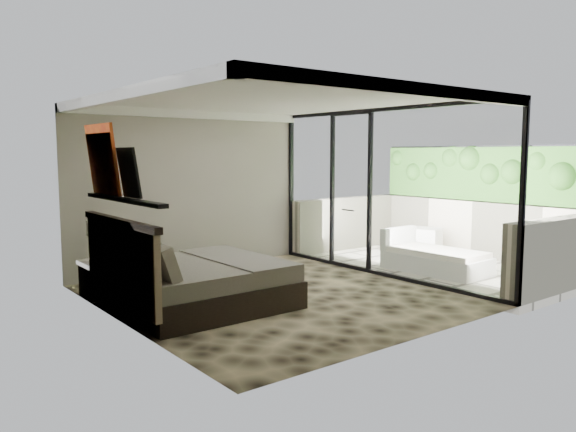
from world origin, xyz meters
TOP-DOWN VIEW (x-y plane):
  - floor at (0.00, 0.00)m, footprint 5.00×5.00m
  - ceiling at (0.00, 0.00)m, footprint 4.50×5.00m
  - back_wall at (0.00, 2.49)m, footprint 4.50×0.02m
  - left_wall at (-2.24, 0.00)m, footprint 0.02×5.00m
  - glass_wall at (2.25, 0.00)m, footprint 0.08×5.00m
  - terrace_slab at (3.75, 0.00)m, footprint 3.00×5.00m
  - parapet_far at (5.10, 0.00)m, footprint 0.30×5.00m
  - foliage_hedge at (5.10, 0.00)m, footprint 0.36×4.60m
  - picture_ledge at (-2.18, 0.10)m, footprint 0.12×2.20m
  - bed at (-1.23, 0.20)m, footprint 2.18×2.11m
  - nightstand at (-1.98, 1.50)m, footprint 0.70×0.70m
  - table_lamp at (-2.01, 1.51)m, footprint 0.33×0.33m
  - abstract_canvas at (-2.19, 0.72)m, footprint 0.13×0.90m
  - framed_print at (-2.14, 0.00)m, footprint 0.11×0.50m
  - ottoman at (4.42, 0.79)m, footprint 0.70×0.70m
  - lounger at (3.20, -0.34)m, footprint 0.95×1.82m

SIDE VIEW (x-z plane):
  - terrace_slab at x=3.75m, z-range -0.12..0.00m
  - floor at x=0.00m, z-range 0.00..0.00m
  - lounger at x=3.20m, z-range -0.13..0.57m
  - ottoman at x=4.42m, z-range 0.00..0.54m
  - nightstand at x=-1.98m, z-range 0.00..0.56m
  - bed at x=-1.23m, z-range -0.25..0.96m
  - parapet_far at x=5.10m, z-range 0.00..1.10m
  - table_lamp at x=-2.01m, z-range 0.60..1.20m
  - back_wall at x=0.00m, z-range 0.00..2.80m
  - left_wall at x=-2.24m, z-range 0.00..2.80m
  - glass_wall at x=2.25m, z-range 0.00..2.80m
  - picture_ledge at x=-2.18m, z-range 1.48..1.52m
  - foliage_hedge at x=5.10m, z-range 1.10..2.20m
  - framed_print at x=-2.14m, z-range 1.53..2.12m
  - abstract_canvas at x=-2.19m, z-range 1.53..2.42m
  - ceiling at x=0.00m, z-range 2.78..2.80m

